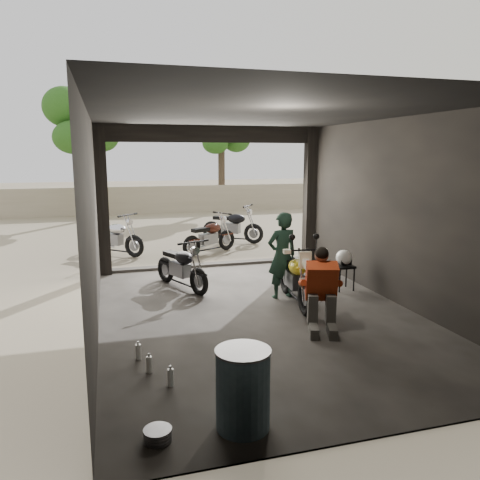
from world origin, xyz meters
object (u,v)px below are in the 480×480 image
outside_bike_a (114,234)px  oil_drum (243,390)px  outside_bike_c (232,223)px  left_bike (181,263)px  helmet (344,258)px  main_bike (296,274)px  rider (282,256)px  stool (343,269)px  sign_post (335,196)px  mechanic (322,293)px  outside_bike_b (210,234)px

outside_bike_a → oil_drum: 8.51m
outside_bike_c → left_bike: bearing=-169.8°
outside_bike_c → helmet: 5.44m
helmet → oil_drum: size_ratio=0.41×
outside_bike_a → outside_bike_c: bearing=-33.4°
main_bike → outside_bike_c: outside_bike_c is taller
main_bike → helmet: (1.22, 0.53, 0.10)m
main_bike → left_bike: (-1.76, 1.49, -0.04)m
left_bike → oil_drum: 4.88m
rider → oil_drum: size_ratio=1.99×
outside_bike_c → stool: bearing=-135.4°
sign_post → left_bike: bearing=176.6°
outside_bike_c → helmet: size_ratio=5.14×
left_bike → oil_drum: bearing=-115.9°
mechanic → left_bike: bearing=139.7°
left_bike → mechanic: bearing=-83.5°
rider → helmet: bearing=179.2°
outside_bike_b → rider: size_ratio=0.98×
sign_post → mechanic: bearing=-141.5°
left_bike → outside_bike_b: size_ratio=0.96×
mechanic → helmet: 2.28m
outside_bike_c → helmet: outside_bike_c is taller
outside_bike_c → stool: outside_bike_c is taller
outside_bike_c → outside_bike_a: bearing=141.0°
stool → outside_bike_c: bearing=97.9°
rider → stool: rider is taller
left_bike → helmet: left_bike is taller
outside_bike_a → rider: size_ratio=1.02×
outside_bike_c → oil_drum: (-2.39, -9.31, -0.17)m
outside_bike_b → left_bike: bearing=128.7°
main_bike → outside_bike_b: bearing=103.2°
oil_drum → sign_post: bearing=56.6°
mechanic → oil_drum: size_ratio=1.51×
helmet → sign_post: sign_post is taller
main_bike → oil_drum: 3.91m
rider → sign_post: size_ratio=0.67×
helmet → outside_bike_b: bearing=116.3°
outside_bike_c → stool: 5.46m
rider → helmet: 1.34m
sign_post → stool: bearing=-135.1°
stool → left_bike: bearing=161.9°
oil_drum → main_bike: bearing=60.2°
rider → mechanic: 1.70m
outside_bike_c → oil_drum: bearing=-157.7°
stool → helmet: helmet is taller
outside_bike_c → helmet: bearing=-135.2°
outside_bike_b → oil_drum: outside_bike_b is taller
outside_bike_c → rider: size_ratio=1.06×
rider → sign_post: bearing=-140.0°
mechanic → stool: size_ratio=2.41×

